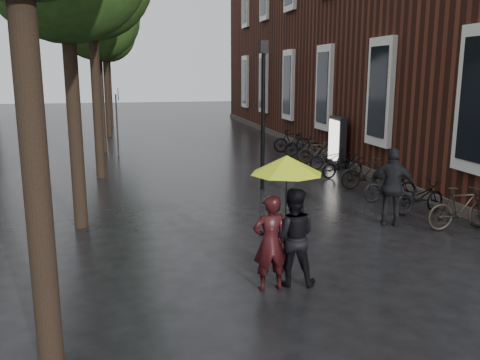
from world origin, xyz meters
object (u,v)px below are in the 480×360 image
object	(u,v)px
parked_bicycles	(348,165)
ad_lightbox	(337,141)
lamp_post	(263,101)
person_black	(292,237)
person_burgundy	(270,243)
pedestrian_walking	(393,187)

from	to	relation	value
parked_bicycles	ad_lightbox	xyz separation A→B (m)	(0.60, 2.41, 0.51)
parked_bicycles	lamp_post	world-z (taller)	lamp_post
ad_lightbox	person_black	bearing A→B (deg)	-113.37
person_burgundy	person_black	xyz separation A→B (m)	(0.44, 0.13, 0.03)
lamp_post	person_black	bearing A→B (deg)	-100.98
person_burgundy	ad_lightbox	world-z (taller)	ad_lightbox
person_black	ad_lightbox	xyz separation A→B (m)	(5.34, 10.61, 0.12)
person_burgundy	pedestrian_walking	size ratio (longest dim) A/B	0.88
lamp_post	pedestrian_walking	bearing A→B (deg)	-65.46
parked_bicycles	pedestrian_walking	bearing A→B (deg)	-103.50
person_burgundy	person_black	size ratio (longest dim) A/B	0.96
person_black	lamp_post	world-z (taller)	lamp_post
person_burgundy	lamp_post	distance (m)	7.87
parked_bicycles	ad_lightbox	bearing A→B (deg)	76.01
person_burgundy	ad_lightbox	bearing A→B (deg)	-121.23
pedestrian_walking	person_burgundy	bearing A→B (deg)	64.35
parked_bicycles	person_burgundy	bearing A→B (deg)	-121.90
person_black	person_burgundy	bearing A→B (deg)	32.67
person_black	ad_lightbox	size ratio (longest dim) A/B	0.89
person_black	pedestrian_walking	size ratio (longest dim) A/B	0.91
ad_lightbox	lamp_post	xyz separation A→B (m)	(-3.93, -3.34, 1.81)
person_burgundy	parked_bicycles	xyz separation A→B (m)	(5.18, 8.33, -0.36)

